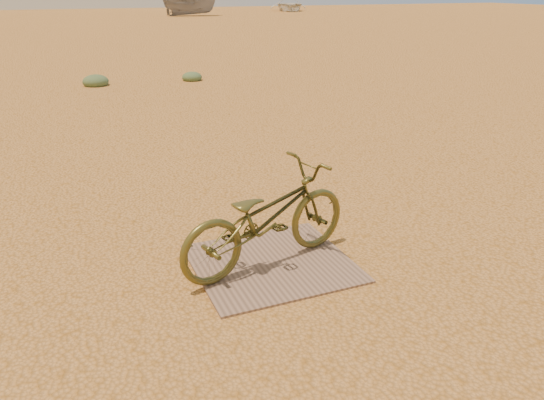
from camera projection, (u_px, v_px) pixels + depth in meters
name	position (u px, v px, depth m)	size (l,w,h in m)	color
ground	(268.00, 238.00, 5.43)	(120.00, 120.00, 0.00)	tan
plywood_board	(272.00, 263.00, 4.92)	(1.41, 1.32, 0.02)	#886C5B
bicycle	(267.00, 217.00, 4.72)	(0.61, 1.76, 0.93)	brown
boat_mid_right	(190.00, 5.00, 44.23)	(1.72, 4.57, 1.77)	gray
boat_far_right	(289.00, 5.00, 52.67)	(3.75, 5.25, 1.09)	silver
kale_a	(96.00, 85.00, 13.68)	(0.66, 0.66, 0.36)	#57724D
kale_b	(192.00, 80.00, 14.41)	(0.54, 0.54, 0.30)	#57724D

